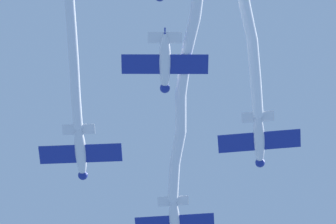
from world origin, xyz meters
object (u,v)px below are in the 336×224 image
(airplane_left_wing, at_px, (81,152))
(airplane_slot, at_px, (165,63))
(airplane_lead, at_px, (175,222))
(airplane_right_wing, at_px, (259,140))

(airplane_left_wing, height_order, airplane_slot, airplane_slot)
(airplane_slot, bearing_deg, airplane_lead, -3.31)
(airplane_slot, bearing_deg, airplane_right_wing, -48.32)
(airplane_right_wing, height_order, airplane_slot, airplane_right_wing)
(airplane_left_wing, xyz_separation_m, airplane_right_wing, (-14.63, -3.12, 0.70))
(airplane_slot, bearing_deg, airplane_left_wing, 41.70)
(airplane_lead, distance_m, airplane_right_wing, 10.58)
(airplane_left_wing, bearing_deg, airplane_lead, -45.85)
(airplane_left_wing, distance_m, airplane_right_wing, 14.98)
(airplane_lead, relative_size, airplane_right_wing, 1.00)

